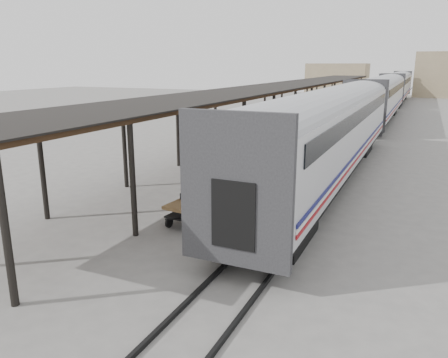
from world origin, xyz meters
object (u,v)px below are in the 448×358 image
Objects in this scene: luggage_tug at (294,137)px; baggage_cart at (195,206)px; porter at (192,183)px; pedestrian at (265,135)px.

baggage_cart is at bearing -65.63° from luggage_tug.
luggage_tug is at bearing 25.45° from porter.
porter is at bearing -63.26° from baggage_cart.
baggage_cart is at bearing 80.75° from pedestrian.
porter reaches higher than baggage_cart.
porter is (0.25, -0.65, 1.05)m from baggage_cart.
baggage_cart is 17.66m from luggage_tug.
baggage_cart is at bearing 42.19° from porter.
luggage_tug is 2.67m from pedestrian.
porter is at bearing -64.98° from luggage_tug.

